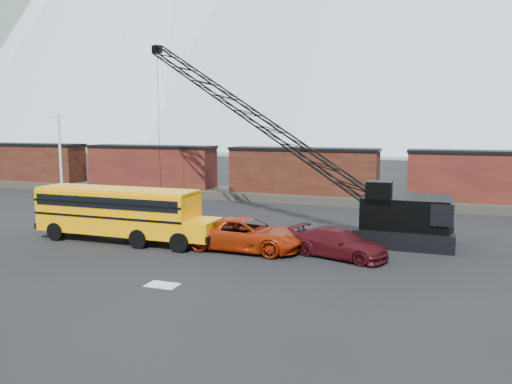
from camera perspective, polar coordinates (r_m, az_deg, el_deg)
ground at (r=26.01m, az=-7.10°, el=-7.81°), size 160.00×160.00×0.00m
gravel_berm at (r=46.22m, az=5.34°, el=-0.53°), size 120.00×5.00×0.70m
boxcar_west_far at (r=62.20m, az=-24.53°, el=3.15°), size 13.70×3.10×4.17m
boxcar_west_near at (r=52.28m, az=-11.87°, el=2.95°), size 13.70×3.10×4.17m
boxcar_mid at (r=45.94m, az=5.38°, el=2.45°), size 13.70×3.10×4.17m
boxcar_east_near at (r=44.72m, az=25.65°, el=1.58°), size 13.70×3.10×4.17m
utility_pole at (r=53.75m, az=-21.47°, el=4.19°), size 1.40×0.24×8.00m
snow_patch at (r=22.42m, az=-10.66°, el=-10.40°), size 1.40×0.90×0.02m
school_bus at (r=30.69m, az=-15.08°, el=-2.20°), size 11.65×2.65×3.19m
red_pickup at (r=27.75m, az=-1.11°, el=-4.85°), size 6.51×3.08×1.80m
maroon_suv at (r=26.65m, az=9.48°, el=-5.79°), size 5.61×3.55×1.52m
crawler_crane at (r=35.05m, az=-0.38°, el=8.66°), size 22.98×8.30×13.38m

